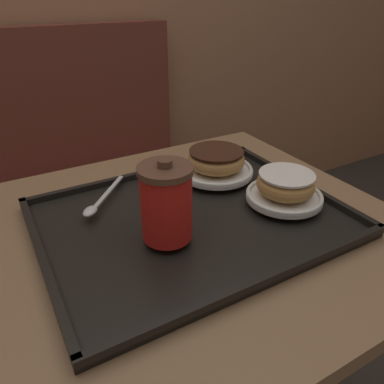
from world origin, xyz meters
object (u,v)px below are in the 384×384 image
donut_chocolate_glazed (286,183)px  donut_plain (216,159)px  spoon (97,204)px  coffee_cup_front (166,202)px

donut_chocolate_glazed → donut_plain: size_ratio=0.90×
spoon → donut_plain: bearing=134.1°
coffee_cup_front → donut_plain: (0.19, 0.15, -0.03)m
donut_plain → spoon: size_ratio=0.91×
donut_plain → donut_chocolate_glazed: bearing=-72.2°
donut_chocolate_glazed → donut_plain: bearing=107.8°
donut_plain → spoon: (-0.26, -0.01, -0.03)m
donut_chocolate_glazed → spoon: 0.34m
donut_chocolate_glazed → spoon: bearing=154.7°
coffee_cup_front → donut_plain: 0.24m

